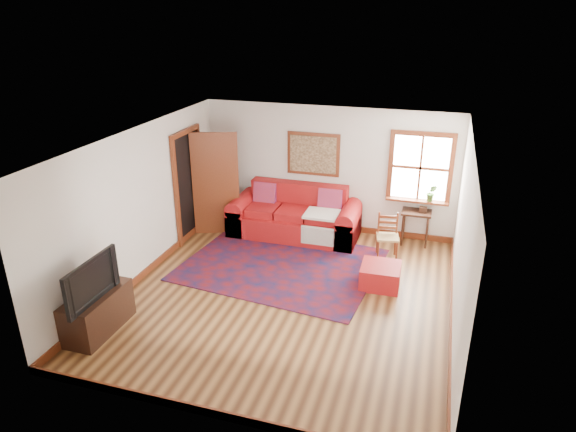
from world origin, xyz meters
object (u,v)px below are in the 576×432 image
(side_table, at_px, (416,217))
(ladder_back_chair, at_px, (388,235))
(red_leather_sofa, at_px, (295,219))
(media_cabinet, at_px, (98,312))
(red_ottoman, at_px, (380,275))

(side_table, distance_m, ladder_back_chair, 0.87)
(red_leather_sofa, xyz_separation_m, media_cabinet, (-1.71, -3.95, -0.03))
(red_leather_sofa, relative_size, red_ottoman, 4.01)
(red_leather_sofa, distance_m, ladder_back_chair, 1.93)
(side_table, distance_m, media_cabinet, 5.83)
(side_table, bearing_deg, red_ottoman, -102.86)
(ladder_back_chair, bearing_deg, media_cabinet, -135.86)
(red_leather_sofa, xyz_separation_m, ladder_back_chair, (1.86, -0.47, 0.12))
(side_table, bearing_deg, red_leather_sofa, -173.42)
(red_leather_sofa, height_order, red_ottoman, red_leather_sofa)
(side_table, bearing_deg, media_cabinet, -133.66)
(ladder_back_chair, bearing_deg, red_ottoman, -88.36)
(side_table, height_order, ladder_back_chair, ladder_back_chair)
(side_table, height_order, media_cabinet, side_table)
(side_table, relative_size, media_cabinet, 0.62)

